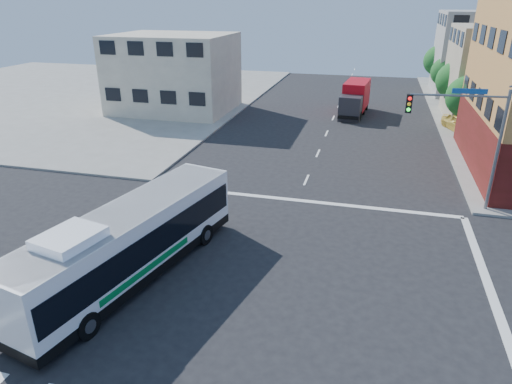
# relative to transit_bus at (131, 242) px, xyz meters

# --- Properties ---
(ground) EXTENTS (120.00, 120.00, 0.00)m
(ground) POSITION_rel_transit_bus_xyz_m (5.59, 0.49, -1.75)
(ground) COLOR black
(ground) RESTS_ON ground
(sidewalk_nw) EXTENTS (50.00, 50.00, 0.15)m
(sidewalk_nw) POSITION_rel_transit_bus_xyz_m (-29.41, 35.49, -1.67)
(sidewalk_nw) COLOR gray
(sidewalk_nw) RESTS_ON ground
(building_east_far) EXTENTS (12.06, 10.06, 10.00)m
(building_east_far) POSITION_rel_transit_bus_xyz_m (22.57, 48.47, 3.26)
(building_east_far) COLOR #9F9F9A
(building_east_far) RESTS_ON ground
(building_west) EXTENTS (12.06, 10.06, 8.00)m
(building_west) POSITION_rel_transit_bus_xyz_m (-11.43, 30.47, 2.26)
(building_west) COLOR beige
(building_west) RESTS_ON ground
(signal_mast_ne) EXTENTS (7.91, 1.13, 8.07)m
(signal_mast_ne) POSITION_rel_transit_bus_xyz_m (14.66, 11.11, 3.23)
(signal_mast_ne) COLOR slate
(signal_mast_ne) RESTS_ON ground
(street_tree_a) EXTENTS (3.60, 3.60, 5.53)m
(street_tree_a) POSITION_rel_transit_bus_xyz_m (17.49, 28.42, 1.84)
(street_tree_a) COLOR #331E12
(street_tree_a) RESTS_ON ground
(street_tree_b) EXTENTS (3.80, 3.80, 5.79)m
(street_tree_b) POSITION_rel_transit_bus_xyz_m (17.49, 36.42, 2.00)
(street_tree_b) COLOR #331E12
(street_tree_b) RESTS_ON ground
(street_tree_c) EXTENTS (3.40, 3.40, 5.29)m
(street_tree_c) POSITION_rel_transit_bus_xyz_m (17.49, 44.42, 1.71)
(street_tree_c) COLOR #331E12
(street_tree_c) RESTS_ON ground
(street_tree_d) EXTENTS (4.00, 4.00, 6.03)m
(street_tree_d) POSITION_rel_transit_bus_xyz_m (17.49, 52.42, 2.13)
(street_tree_d) COLOR #331E12
(street_tree_d) RESTS_ON ground
(transit_bus) EXTENTS (5.14, 12.35, 3.58)m
(transit_bus) POSITION_rel_transit_bus_xyz_m (0.00, 0.00, 0.00)
(transit_bus) COLOR black
(transit_bus) RESTS_ON ground
(box_truck) EXTENTS (2.84, 7.61, 3.35)m
(box_truck) POSITION_rel_transit_bus_xyz_m (7.51, 33.66, -0.13)
(box_truck) COLOR #28282D
(box_truck) RESTS_ON ground
(parked_car) EXTENTS (3.24, 5.00, 1.58)m
(parked_car) POSITION_rel_transit_bus_xyz_m (17.37, 29.18, -0.96)
(parked_car) COLOR #E2C04B
(parked_car) RESTS_ON ground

